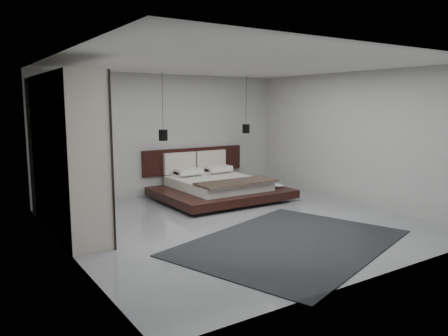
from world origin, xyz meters
TOP-DOWN VIEW (x-y plane):
  - floor at (0.00, 0.00)m, footprint 6.00×6.00m
  - ceiling at (0.00, 0.00)m, footprint 6.00×6.00m
  - wall_back at (0.00, 3.00)m, footprint 6.00×0.00m
  - wall_front at (0.00, -3.00)m, footprint 6.00×0.00m
  - wall_left at (-3.00, 0.00)m, footprint 0.00×6.00m
  - wall_right at (3.00, 0.00)m, footprint 0.00×6.00m
  - lattice_screen at (-2.95, 2.45)m, footprint 0.05×0.90m
  - bed at (0.74, 1.91)m, footprint 2.70×2.36m
  - book_lower at (1.85, 1.27)m, footprint 0.30×0.36m
  - book_upper at (1.83, 1.24)m, footprint 0.30×0.33m
  - pendant_left at (-0.36, 2.33)m, footprint 0.20×0.20m
  - pendant_right at (1.85, 2.33)m, footprint 0.18×0.18m
  - wardrobe at (-2.70, 1.06)m, footprint 0.62×2.65m
  - rug at (-0.02, -1.43)m, footprint 4.13×3.48m

SIDE VIEW (x-z plane):
  - floor at x=0.00m, z-range 0.00..0.00m
  - rug at x=-0.02m, z-range 0.00..0.02m
  - book_lower at x=1.85m, z-range 0.25..0.28m
  - bed at x=0.74m, z-range -0.25..0.81m
  - book_upper at x=1.83m, z-range 0.28..0.30m
  - wardrobe at x=-2.70m, z-range 0.00..2.60m
  - lattice_screen at x=-2.95m, z-range 0.00..2.60m
  - wall_back at x=0.00m, z-range -1.60..4.40m
  - wall_front at x=0.00m, z-range -1.60..4.40m
  - wall_left at x=-3.00m, z-range -1.60..4.40m
  - wall_right at x=3.00m, z-range -1.60..4.40m
  - pendant_left at x=-0.36m, z-range 0.72..2.19m
  - pendant_right at x=1.85m, z-range 0.84..2.22m
  - ceiling at x=0.00m, z-range 2.80..2.80m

